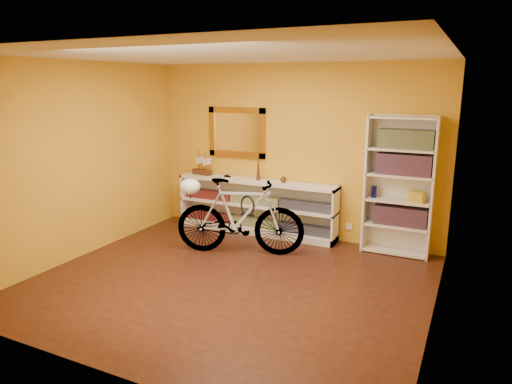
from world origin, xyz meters
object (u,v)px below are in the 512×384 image
at_px(bookcase, 399,186).
at_px(helmet, 190,186).
at_px(console_unit, 256,206).
at_px(bicycle, 240,217).

distance_m(bookcase, helmet, 2.83).
height_order(console_unit, helmet, helmet).
relative_size(bookcase, bicycle, 1.05).
relative_size(console_unit, bookcase, 1.37).
bearing_deg(console_unit, bicycle, -77.26).
height_order(bookcase, helmet, bookcase).
bearing_deg(bicycle, console_unit, -5.23).
bearing_deg(helmet, bookcase, 24.28).
relative_size(bicycle, helmet, 6.23).
bearing_deg(console_unit, bookcase, 0.67).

